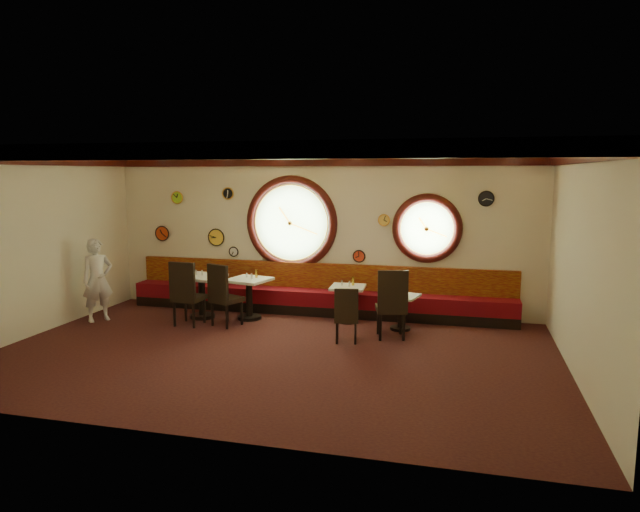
{
  "coord_description": "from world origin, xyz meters",
  "views": [
    {
      "loc": [
        2.92,
        -8.39,
        2.89
      ],
      "look_at": [
        0.58,
        0.8,
        1.5
      ],
      "focal_mm": 32.0,
      "sensor_mm": 36.0,
      "label": 1
    }
  ],
  "objects_px": {
    "condiment_a_bottle": "(209,272)",
    "waiter": "(98,280)",
    "table_d": "(401,308)",
    "condiment_d_pepper": "(399,292)",
    "condiment_b_salt": "(247,275)",
    "condiment_b_pepper": "(252,276)",
    "chair_d": "(392,300)",
    "condiment_a_pepper": "(202,273)",
    "table_c": "(348,299)",
    "condiment_c_pepper": "(349,284)",
    "chair_c": "(346,312)",
    "condiment_c_salt": "(342,283)",
    "table_b": "(249,294)",
    "condiment_d_bottle": "(407,290)",
    "chair_b": "(222,291)",
    "condiment_d_salt": "(396,292)",
    "condiment_a_salt": "(196,272)",
    "condiment_b_bottle": "(256,274)",
    "table_a": "(202,291)",
    "chair_a": "(186,289)",
    "condiment_c_bottle": "(353,281)"
  },
  "relations": [
    {
      "from": "condiment_b_salt",
      "to": "condiment_b_pepper",
      "type": "distance_m",
      "value": 0.22
    },
    {
      "from": "condiment_d_bottle",
      "to": "condiment_b_bottle",
      "type": "bearing_deg",
      "value": 177.89
    },
    {
      "from": "chair_b",
      "to": "table_c",
      "type": "bearing_deg",
      "value": 44.5
    },
    {
      "from": "chair_c",
      "to": "condiment_b_pepper",
      "type": "xyz_separation_m",
      "value": [
        -2.13,
        1.08,
        0.32
      ]
    },
    {
      "from": "chair_a",
      "to": "chair_c",
      "type": "relative_size",
      "value": 1.29
    },
    {
      "from": "table_d",
      "to": "condiment_d_pepper",
      "type": "height_order",
      "value": "condiment_d_pepper"
    },
    {
      "from": "chair_c",
      "to": "condiment_d_salt",
      "type": "height_order",
      "value": "chair_c"
    },
    {
      "from": "table_d",
      "to": "condiment_d_pepper",
      "type": "distance_m",
      "value": 0.29
    },
    {
      "from": "table_b",
      "to": "chair_b",
      "type": "relative_size",
      "value": 1.2
    },
    {
      "from": "table_c",
      "to": "chair_b",
      "type": "relative_size",
      "value": 0.96
    },
    {
      "from": "condiment_a_salt",
      "to": "condiment_d_bottle",
      "type": "xyz_separation_m",
      "value": [
        4.18,
        0.13,
        -0.18
      ]
    },
    {
      "from": "table_b",
      "to": "condiment_a_pepper",
      "type": "xyz_separation_m",
      "value": [
        -0.94,
        -0.12,
        0.4
      ]
    },
    {
      "from": "chair_c",
      "to": "condiment_d_bottle",
      "type": "distance_m",
      "value": 1.45
    },
    {
      "from": "table_d",
      "to": "chair_d",
      "type": "height_order",
      "value": "chair_d"
    },
    {
      "from": "chair_d",
      "to": "condiment_a_pepper",
      "type": "height_order",
      "value": "chair_d"
    },
    {
      "from": "condiment_c_salt",
      "to": "condiment_a_bottle",
      "type": "distance_m",
      "value": 2.65
    },
    {
      "from": "condiment_a_pepper",
      "to": "condiment_c_pepper",
      "type": "xyz_separation_m",
      "value": [
        2.92,
        0.33,
        -0.15
      ]
    },
    {
      "from": "condiment_b_salt",
      "to": "condiment_a_bottle",
      "type": "xyz_separation_m",
      "value": [
        -0.71,
        -0.2,
        0.07
      ]
    },
    {
      "from": "table_b",
      "to": "condiment_b_bottle",
      "type": "xyz_separation_m",
      "value": [
        0.12,
        0.12,
        0.39
      ]
    },
    {
      "from": "condiment_b_bottle",
      "to": "waiter",
      "type": "relative_size",
      "value": 0.1
    },
    {
      "from": "table_d",
      "to": "condiment_c_bottle",
      "type": "relative_size",
      "value": 4.23
    },
    {
      "from": "condiment_b_salt",
      "to": "condiment_c_bottle",
      "type": "bearing_deg",
      "value": 6.26
    },
    {
      "from": "waiter",
      "to": "table_c",
      "type": "bearing_deg",
      "value": -40.11
    },
    {
      "from": "condiment_a_salt",
      "to": "chair_c",
      "type": "bearing_deg",
      "value": -16.97
    },
    {
      "from": "condiment_a_bottle",
      "to": "waiter",
      "type": "bearing_deg",
      "value": -159.48
    },
    {
      "from": "condiment_d_pepper",
      "to": "table_c",
      "type": "bearing_deg",
      "value": 163.2
    },
    {
      "from": "condiment_a_pepper",
      "to": "condiment_d_bottle",
      "type": "bearing_deg",
      "value": 1.82
    },
    {
      "from": "table_d",
      "to": "chair_a",
      "type": "relative_size",
      "value": 0.93
    },
    {
      "from": "condiment_c_salt",
      "to": "condiment_a_pepper",
      "type": "xyz_separation_m",
      "value": [
        -2.76,
        -0.4,
        0.15
      ]
    },
    {
      "from": "condiment_d_salt",
      "to": "condiment_c_pepper",
      "type": "xyz_separation_m",
      "value": [
        -0.92,
        0.26,
        0.07
      ]
    },
    {
      "from": "chair_a",
      "to": "chair_b",
      "type": "bearing_deg",
      "value": 14.63
    },
    {
      "from": "chair_b",
      "to": "condiment_a_bottle",
      "type": "height_order",
      "value": "chair_b"
    },
    {
      "from": "condiment_c_pepper",
      "to": "condiment_d_bottle",
      "type": "xyz_separation_m",
      "value": [
        1.12,
        -0.2,
        -0.03
      ]
    },
    {
      "from": "table_a",
      "to": "condiment_b_salt",
      "type": "bearing_deg",
      "value": 15.95
    },
    {
      "from": "condiment_c_salt",
      "to": "condiment_c_pepper",
      "type": "bearing_deg",
      "value": -22.53
    },
    {
      "from": "chair_c",
      "to": "condiment_d_salt",
      "type": "xyz_separation_m",
      "value": [
        0.71,
        1.07,
        0.15
      ]
    },
    {
      "from": "table_d",
      "to": "condiment_a_pepper",
      "type": "relative_size",
      "value": 6.86
    },
    {
      "from": "condiment_a_bottle",
      "to": "table_b",
      "type": "bearing_deg",
      "value": 6.33
    },
    {
      "from": "condiment_c_pepper",
      "to": "chair_c",
      "type": "bearing_deg",
      "value": -80.67
    },
    {
      "from": "chair_a",
      "to": "condiment_c_salt",
      "type": "distance_m",
      "value": 2.98
    },
    {
      "from": "table_b",
      "to": "condiment_d_bottle",
      "type": "height_order",
      "value": "table_b"
    },
    {
      "from": "table_d",
      "to": "chair_b",
      "type": "height_order",
      "value": "chair_b"
    },
    {
      "from": "condiment_d_pepper",
      "to": "condiment_a_pepper",
      "type": "bearing_deg",
      "value": -179.15
    },
    {
      "from": "condiment_a_bottle",
      "to": "table_c",
      "type": "bearing_deg",
      "value": 7.03
    },
    {
      "from": "table_a",
      "to": "condiment_b_pepper",
      "type": "height_order",
      "value": "condiment_b_pepper"
    },
    {
      "from": "condiment_a_bottle",
      "to": "table_a",
      "type": "bearing_deg",
      "value": -164.34
    },
    {
      "from": "condiment_d_pepper",
      "to": "condiment_b_bottle",
      "type": "bearing_deg",
      "value": 176.39
    },
    {
      "from": "chair_c",
      "to": "table_b",
      "type": "bearing_deg",
      "value": 142.43
    },
    {
      "from": "chair_d",
      "to": "condiment_a_salt",
      "type": "height_order",
      "value": "chair_d"
    },
    {
      "from": "condiment_d_pepper",
      "to": "chair_c",
      "type": "bearing_deg",
      "value": -126.16
    }
  ]
}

